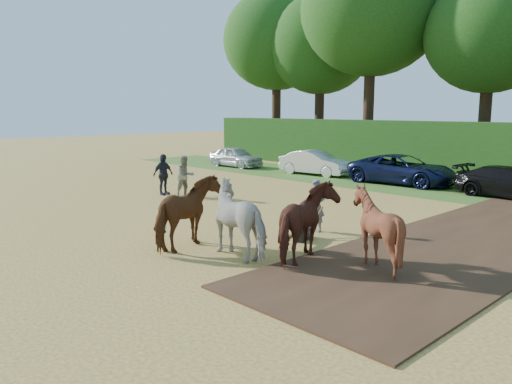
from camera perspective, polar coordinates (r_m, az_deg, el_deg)
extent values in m
plane|color=gold|center=(10.93, 2.51, -9.99)|extent=(120.00, 120.00, 0.00)
cube|color=#472D1C|center=(15.91, 24.52, -4.56)|extent=(4.50, 17.00, 0.05)
imported|color=#C4B79A|center=(21.17, -8.09, 1.79)|extent=(0.76, 0.92, 1.73)
imported|color=#22232D|center=(21.76, -10.57, 1.98)|extent=(0.56, 1.08, 1.76)
imported|color=#5B2916|center=(13.21, -7.76, -2.43)|extent=(1.73, 2.44, 1.88)
imported|color=#BCB3A8|center=(12.52, -1.26, -3.00)|extent=(2.31, 2.15, 1.88)
imported|color=#602B1E|center=(12.01, 5.89, -3.59)|extent=(1.73, 2.44, 1.88)
imported|color=#632C18|center=(11.70, 13.56, -4.14)|extent=(2.02, 2.13, 1.88)
cube|color=black|center=(14.18, 5.40, -4.82)|extent=(0.58, 0.86, 0.31)
cube|color=brown|center=(13.66, 4.62, -4.68)|extent=(0.52, 1.20, 0.09)
cylinder|color=brown|center=(14.62, 5.38, -3.03)|extent=(0.48, 0.83, 0.66)
cylinder|color=brown|center=(14.49, 6.84, -3.17)|extent=(0.25, 0.90, 0.66)
imported|color=gray|center=(15.03, 6.88, -1.58)|extent=(0.67, 0.55, 1.57)
imported|color=silver|center=(31.89, -2.36, 4.04)|extent=(3.92, 1.72, 1.31)
imported|color=silver|center=(28.13, 6.80, 3.33)|extent=(4.30, 1.89, 1.37)
imported|color=#13193C|center=(25.48, 16.39, 2.47)|extent=(5.37, 2.76, 1.45)
imported|color=black|center=(23.05, 27.19, 0.94)|extent=(4.59, 2.05, 1.31)
cylinder|color=#382616|center=(40.37, 2.33, 8.39)|extent=(0.70, 0.70, 5.85)
ellipsoid|color=#163F11|center=(40.72, 2.39, 16.96)|extent=(8.40, 8.40, 7.73)
cylinder|color=#382616|center=(38.08, 7.22, 7.92)|extent=(0.70, 0.70, 5.40)
ellipsoid|color=#163F11|center=(38.36, 7.40, 16.35)|extent=(7.80, 7.80, 7.18)
cylinder|color=#382616|center=(34.28, 12.70, 8.56)|extent=(0.70, 0.70, 6.53)
ellipsoid|color=#163F11|center=(34.86, 13.12, 19.65)|extent=(9.20, 9.20, 8.46)
cylinder|color=#382616|center=(32.32, 24.59, 6.70)|extent=(0.70, 0.70, 5.17)
ellipsoid|color=#163F11|center=(32.59, 25.26, 16.15)|extent=(7.40, 7.40, 6.81)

